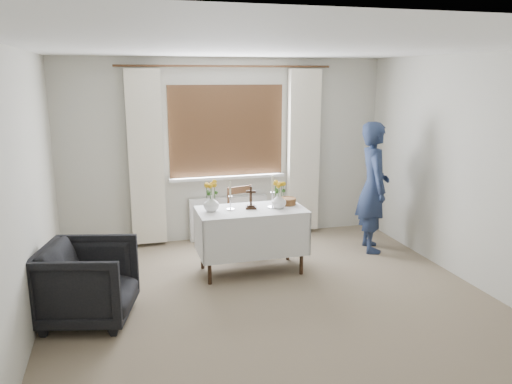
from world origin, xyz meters
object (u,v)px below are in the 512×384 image
wooden_chair (246,220)px  wooden_cross (251,197)px  armchair (88,282)px  person (373,187)px  flower_vase_right (279,201)px  altar_table (251,240)px  flower_vase_left (211,203)px

wooden_chair → wooden_cross: (-0.11, -0.69, 0.47)m
armchair → person: 3.70m
person → flower_vase_right: size_ratio=9.53×
altar_table → wooden_cross: wooden_cross is taller
altar_table → wooden_cross: bearing=78.5°
person → flower_vase_left: (-2.19, -0.29, 0.01)m
altar_table → person: bearing=10.5°
flower_vase_right → altar_table: bearing=172.0°
altar_table → flower_vase_left: size_ratio=6.70×
wooden_chair → armchair: size_ratio=1.03×
altar_table → armchair: (-1.78, -0.75, -0.01)m
armchair → flower_vase_left: bearing=-45.5°
person → flower_vase_right: (-1.41, -0.37, 0.00)m
wooden_chair → flower_vase_left: (-0.58, -0.67, 0.43)m
altar_table → flower_vase_right: size_ratio=6.97×
armchair → person: person is taller
altar_table → flower_vase_left: bearing=175.8°
altar_table → wooden_chair: (0.12, 0.71, 0.04)m
altar_table → wooden_chair: bearing=80.5°
armchair → flower_vase_right: 2.26m
wooden_chair → altar_table: bearing=-114.8°
wooden_chair → person: size_ratio=0.50×
armchair → flower_vase_right: bearing=-57.6°
altar_table → flower_vase_left: 0.66m
flower_vase_left → flower_vase_right: (0.78, -0.08, -0.00)m
flower_vase_right → armchair: bearing=-161.5°
armchair → person: size_ratio=0.49×
person → flower_vase_right: person is taller
altar_table → person: person is taller
altar_table → wooden_chair: size_ratio=1.46×
wooden_cross → person: bearing=22.4°
flower_vase_left → wooden_chair: bearing=49.5°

